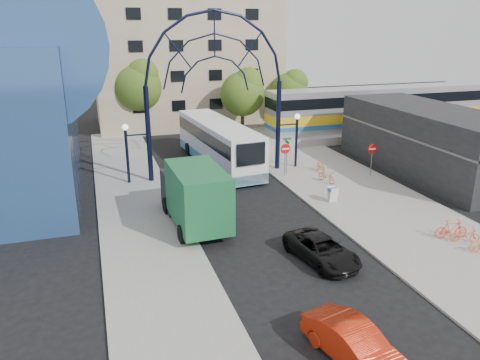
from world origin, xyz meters
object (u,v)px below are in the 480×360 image
object	(u,v)px
tree_north_a	(244,91)
tree_north_c	(291,90)
do_not_enter_sign	(372,152)
sandwich_board	(333,193)
street_name_sign	(287,148)
red_sedan	(355,344)
black_suv	(322,250)
city_bus	(218,143)
bike_near_b	(321,166)
tree_north_b	(139,84)
gateway_arch	(215,61)
green_truck	(194,195)
train_car	(384,107)
bike_near_a	(327,176)
stop_sign	(285,152)
bike_far_b	(451,229)
bike_far_a	(465,235)

from	to	relation	value
tree_north_a	tree_north_c	size ratio (longest dim) A/B	1.08
do_not_enter_sign	sandwich_board	distance (m)	6.85
street_name_sign	red_sedan	distance (m)	21.20
sandwich_board	black_suv	distance (m)	8.02
city_bus	black_suv	distance (m)	17.55
tree_north_a	bike_near_b	xyz separation A→B (m)	(1.78, -13.82, -4.01)
tree_north_b	tree_north_c	xyz separation A→B (m)	(16.00, -2.00, -0.99)
city_bus	gateway_arch	bearing A→B (deg)	-113.34
street_name_sign	sandwich_board	xyz separation A→B (m)	(0.40, -6.62, -1.39)
black_suv	tree_north_a	bearing A→B (deg)	69.72
city_bus	green_truck	xyz separation A→B (m)	(-4.51, -11.20, -0.04)
train_car	city_bus	xyz separation A→B (m)	(-19.12, -5.31, -1.04)
do_not_enter_sign	green_truck	distance (m)	15.30
tree_north_a	bike_near_a	size ratio (longest dim) A/B	4.24
red_sedan	gateway_arch	bearing A→B (deg)	73.63
stop_sign	tree_north_c	bearing A→B (deg)	65.31
train_car	red_sedan	bearing A→B (deg)	-125.25
sandwich_board	bike_far_b	xyz separation A→B (m)	(3.43, -6.81, -0.09)
bike_far_a	gateway_arch	bearing A→B (deg)	54.51
train_car	bike_near_b	distance (m)	15.80
green_truck	bike_far_b	size ratio (longest dim) A/B	4.16
street_name_sign	black_suv	size ratio (longest dim) A/B	0.63
train_car	black_suv	distance (m)	29.57
green_truck	red_sedan	world-z (taller)	green_truck
stop_sign	bike_far_a	world-z (taller)	stop_sign
bike_far_b	street_name_sign	bearing A→B (deg)	29.90
gateway_arch	tree_north_a	distance (m)	13.98
gateway_arch	green_truck	size ratio (longest dim) A/B	1.87
tree_north_b	bike_near_a	size ratio (longest dim) A/B	4.84
street_name_sign	tree_north_a	size ratio (longest dim) A/B	0.40
sandwich_board	bike_near_b	distance (m)	6.55
do_not_enter_sign	tree_north_b	distance (m)	25.09
do_not_enter_sign	bike_near_b	bearing A→B (deg)	145.79
tree_north_b	red_sedan	bearing A→B (deg)	-85.54
tree_north_c	bike_far_a	distance (m)	29.75
train_car	tree_north_c	distance (m)	9.95
gateway_arch	train_car	world-z (taller)	gateway_arch
gateway_arch	city_bus	xyz separation A→B (m)	(0.88, 2.69, -6.69)
bike_near_a	green_truck	bearing A→B (deg)	-174.54
green_truck	tree_north_c	bearing A→B (deg)	53.22
tree_north_c	tree_north_b	bearing A→B (deg)	172.88
gateway_arch	sandwich_board	bearing A→B (deg)	-55.09
sandwich_board	bike_near_b	size ratio (longest dim) A/B	0.62
gateway_arch	red_sedan	distance (m)	23.05
bike_near_a	bike_far_b	distance (m)	10.65
street_name_sign	city_bus	size ratio (longest dim) A/B	0.21
street_name_sign	bike_far_a	xyz separation A→B (m)	(4.19, -14.05, -1.61)
bike_near_b	red_sedan	bearing A→B (deg)	-109.50
gateway_arch	bike_near_a	size ratio (longest dim) A/B	8.25
bike_near_b	city_bus	bearing A→B (deg)	151.48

